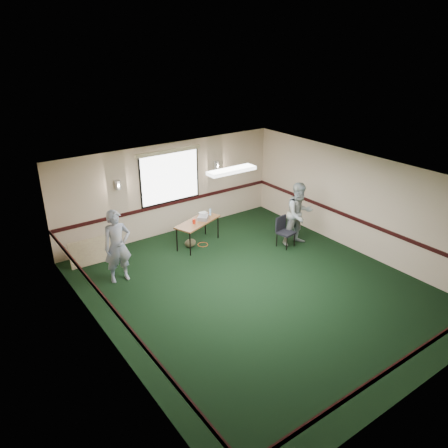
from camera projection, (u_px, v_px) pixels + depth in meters
ground at (256, 289)px, 10.24m from camera, size 8.00×8.00×0.00m
room_shell at (205, 200)px, 11.19m from camera, size 8.00×8.02×8.00m
folding_table at (198, 223)px, 12.13m from camera, size 1.54×1.04×0.71m
projector at (203, 218)px, 12.20m from camera, size 0.41×0.41×0.11m
game_console at (203, 213)px, 12.56m from camera, size 0.23×0.19×0.06m
red_cup at (194, 221)px, 11.93m from camera, size 0.09×0.09×0.13m
water_bottle at (210, 212)px, 12.47m from camera, size 0.06×0.06×0.19m
duffel_bag at (190, 243)px, 12.20m from camera, size 0.38×0.31×0.24m
cable_coil at (203, 245)px, 12.36m from camera, size 0.35×0.35×0.01m
folded_table at (95, 251)px, 11.30m from camera, size 1.33×0.26×0.68m
conference_chair at (284, 229)px, 12.14m from camera, size 0.48×0.49×0.86m
person_left at (117, 246)px, 10.27m from camera, size 0.69×0.49×1.80m
person_right at (299, 214)px, 12.09m from camera, size 0.96×0.79×1.80m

